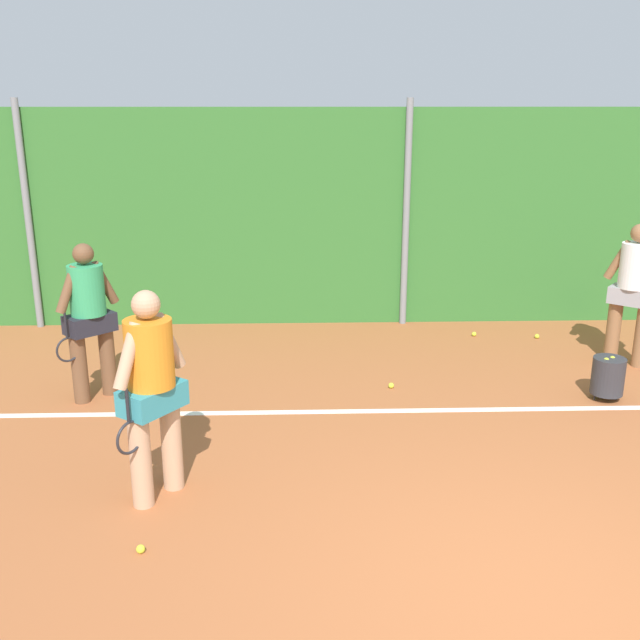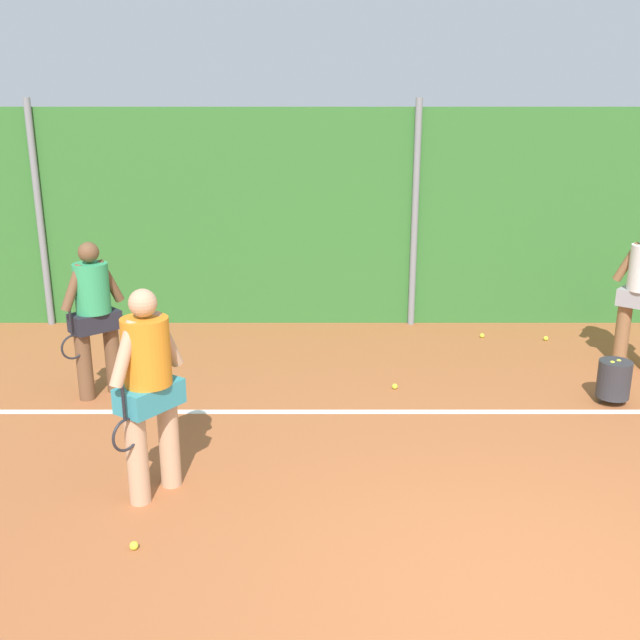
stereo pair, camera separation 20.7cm
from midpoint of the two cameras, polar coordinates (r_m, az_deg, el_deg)
ground_plane at (r=6.96m, az=12.44°, el=-11.32°), size 29.22×29.22×0.00m
hedge_fence_backdrop at (r=10.90m, az=7.76°, el=7.98°), size 19.00×0.25×3.18m
fence_post_left at (r=11.34m, az=-20.96°, el=7.69°), size 0.10×0.10×3.30m
fence_post_center at (r=10.72m, az=7.89°, el=8.17°), size 0.10×0.10×3.30m
court_baseline_paint at (r=8.06m, az=10.57°, el=-7.12°), size 13.88×0.10×0.01m
player_foreground_near at (r=6.11m, az=-12.62°, el=-4.91°), size 0.56×0.73×1.82m
player_midcourt at (r=8.40m, az=-16.93°, el=0.62°), size 0.59×0.64×1.79m
player_backcourt_far at (r=9.83m, az=24.55°, el=2.24°), size 0.61×0.58×1.81m
ball_hopper at (r=8.71m, az=22.70°, el=-4.30°), size 0.36×0.36×0.51m
tennis_ball_0 at (r=5.84m, az=-13.61°, el=-16.97°), size 0.07×0.07×0.07m
tennis_ball_1 at (r=9.75m, az=-14.04°, el=-2.89°), size 0.07×0.07×0.07m
tennis_ball_5 at (r=10.61m, az=13.08°, el=-1.20°), size 0.07×0.07×0.07m
tennis_ball_8 at (r=10.73m, az=17.79°, el=-1.38°), size 0.07×0.07×0.07m
tennis_ball_9 at (r=8.58m, az=6.46°, el=-5.23°), size 0.07×0.07×0.07m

